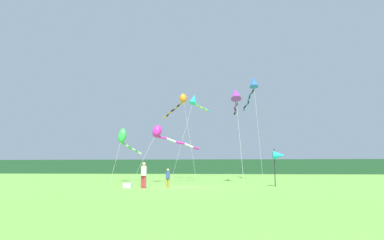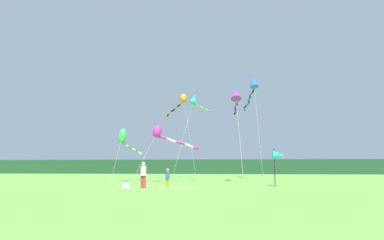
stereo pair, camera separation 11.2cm
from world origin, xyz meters
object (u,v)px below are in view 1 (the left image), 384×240
object	(u,v)px
person_adult	(144,174)
cooler_box	(127,186)
person_child	(168,177)
kite_orange	(181,101)
kite_magenta	(161,134)
kite_green	(124,138)
kite_blue	(253,85)
kite_cyan	(195,100)
banner_flag_pole	(279,156)
kite_purple	(236,95)

from	to	relation	value
person_adult	cooler_box	world-z (taller)	person_adult
person_adult	person_child	bearing A→B (deg)	28.97
person_child	kite_orange	world-z (taller)	kite_orange
person_adult	kite_magenta	world-z (taller)	kite_magenta
person_child	kite_green	bearing A→B (deg)	126.61
person_child	kite_blue	bearing A→B (deg)	64.54
kite_green	kite_blue	bearing A→B (deg)	29.13
person_child	kite_cyan	xyz separation A→B (m)	(0.32, 15.77, 8.87)
person_adult	person_child	size ratio (longest dim) A/B	1.34
kite_blue	kite_orange	distance (m)	9.24
person_adult	kite_cyan	xyz separation A→B (m)	(1.89, 16.63, 8.61)
cooler_box	kite_cyan	size ratio (longest dim) A/B	0.05
person_adult	kite_cyan	world-z (taller)	kite_cyan
kite_green	kite_magenta	xyz separation A→B (m)	(3.94, -0.69, 0.34)
kite_orange	kite_cyan	bearing A→B (deg)	-31.44
banner_flag_pole	kite_blue	world-z (taller)	kite_blue
person_adult	kite_green	world-z (taller)	kite_green
banner_flag_pole	cooler_box	bearing A→B (deg)	-164.57
banner_flag_pole	kite_green	world-z (taller)	kite_green
kite_blue	kite_orange	world-z (taller)	kite_blue
banner_flag_pole	person_adult	bearing A→B (deg)	-162.17
cooler_box	kite_orange	world-z (taller)	kite_orange
kite_magenta	kite_cyan	bearing A→B (deg)	73.89
kite_purple	kite_green	bearing A→B (deg)	178.54
kite_magenta	kite_blue	world-z (taller)	kite_blue
kite_magenta	kite_orange	distance (m)	10.80
person_child	cooler_box	world-z (taller)	person_child
kite_magenta	kite_cyan	world-z (taller)	kite_cyan
kite_magenta	kite_purple	distance (m)	8.14
banner_flag_pole	kite_blue	xyz separation A→B (m)	(-0.77, 13.34, 8.98)
kite_green	kite_blue	distance (m)	16.92
person_adult	kite_cyan	size ratio (longest dim) A/B	0.17
kite_purple	kite_cyan	bearing A→B (deg)	121.31
person_child	kite_blue	world-z (taller)	kite_blue
kite_magenta	kite_purple	xyz separation A→B (m)	(7.24, 0.41, 3.69)
kite_cyan	kite_orange	xyz separation A→B (m)	(-1.91, 1.17, 0.14)
person_child	kite_cyan	size ratio (longest dim) A/B	0.13
person_child	kite_cyan	world-z (taller)	kite_cyan
cooler_box	kite_purple	xyz separation A→B (m)	(7.90, 8.57, 8.18)
kite_blue	cooler_box	bearing A→B (deg)	-121.90
person_child	kite_purple	size ratio (longest dim) A/B	0.15
kite_green	kite_purple	world-z (taller)	kite_purple
banner_flag_pole	kite_cyan	bearing A→B (deg)	120.29
person_adult	banner_flag_pole	distance (m)	10.34
banner_flag_pole	kite_purple	world-z (taller)	kite_purple
kite_cyan	person_child	bearing A→B (deg)	-91.18
kite_purple	kite_orange	bearing A→B (deg)	126.49
kite_blue	person_child	bearing A→B (deg)	-115.46
banner_flag_pole	kite_cyan	xyz separation A→B (m)	(-7.88, 13.49, 7.29)
cooler_box	banner_flag_pole	xyz separation A→B (m)	(10.95, 3.02, 2.16)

